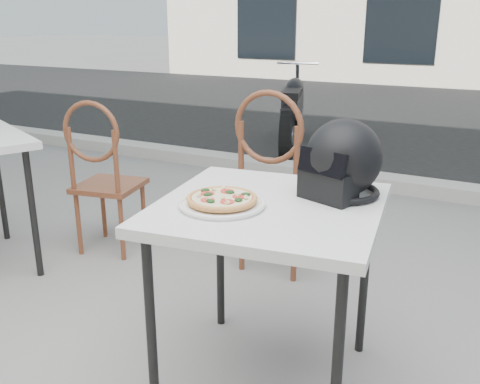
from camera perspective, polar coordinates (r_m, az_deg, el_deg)
The scene contains 10 objects.
ground at distance 2.41m, azimuth -0.48°, elevation -19.36°, with size 80.00×80.00×0.00m, color gray.
street_asphalt at distance 8.86m, azimuth 21.61°, elevation 7.23°, with size 30.00×8.00×0.00m, color black.
curb at distance 4.98m, azimuth 16.05°, elevation 0.89°, with size 30.00×0.25×0.12m, color #A9A79E.
cafe_table_main at distance 2.07m, azimuth 3.10°, elevation -3.07°, with size 0.94×0.94×0.79m.
plate at distance 2.00m, azimuth -1.93°, elevation -1.27°, with size 0.43×0.43×0.02m.
pizza at distance 2.00m, azimuth -1.94°, elevation -0.69°, with size 0.33×0.33×0.03m.
helmet at distance 2.13m, azimuth 10.82°, elevation 3.11°, with size 0.38×0.39×0.31m.
cafe_chair_main at distance 3.11m, azimuth 3.73°, elevation 2.07°, with size 0.43×0.43×1.10m.
cafe_chair_side at distance 3.47m, azimuth -14.49°, elevation 2.32°, with size 0.45×0.45×1.01m.
motorcycle at distance 6.33m, azimuth 5.66°, elevation 8.44°, with size 0.73×1.89×0.97m.
Camera 1 is at (0.91, -1.69, 1.46)m, focal length 40.00 mm.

